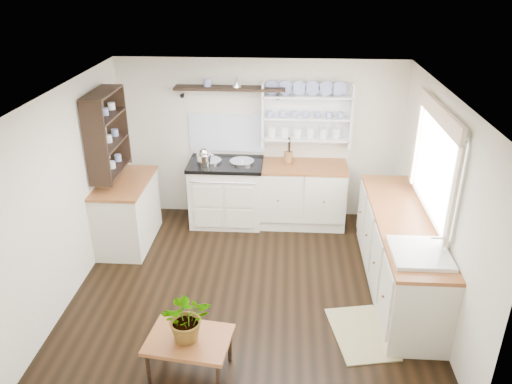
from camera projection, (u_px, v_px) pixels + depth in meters
The scene contains 19 objects.
floor at pixel (250, 285), 5.89m from camera, with size 4.00×3.80×0.01m, color black.
wall_back at pixel (260, 140), 7.12m from camera, with size 4.00×0.02×2.30m, color beige.
wall_right at pixel (437, 203), 5.29m from camera, with size 0.02×3.80×2.30m, color beige.
wall_left at pixel (70, 192), 5.52m from camera, with size 0.02×3.80×2.30m, color beige.
ceiling at pixel (249, 93), 4.92m from camera, with size 4.00×3.80×0.01m, color white.
window at pixel (435, 161), 5.25m from camera, with size 0.08×1.55×1.22m.
aga_cooker at pixel (226, 192), 7.14m from camera, with size 1.04×0.72×0.96m.
back_cabinets at pixel (300, 194), 7.11m from camera, with size 1.27×0.63×0.90m.
right_cabinets at pixel (399, 252), 5.69m from camera, with size 0.62×2.43×0.90m.
belfast_sink at pixel (418, 263), 4.87m from camera, with size 0.55×0.60×0.45m.
left_cabinets at pixel (127, 211), 6.61m from camera, with size 0.62×1.13×0.90m.
plate_rack at pixel (307, 114), 6.88m from camera, with size 1.20×0.22×0.90m.
high_shelf at pixel (230, 89), 6.71m from camera, with size 1.50×0.29×0.16m.
left_shelving at pixel (107, 133), 6.16m from camera, with size 0.28×0.80×1.05m, color black.
kettle at pixel (204, 157), 6.80m from camera, with size 0.19×0.19×0.24m, color silver, non-canonical shape.
utensil_crock at pixel (288, 157), 6.97m from camera, with size 0.13×0.13×0.15m, color brown.
center_table at pixel (189, 342), 4.50m from camera, with size 0.80×0.62×0.40m.
potted_plant at pixel (187, 317), 4.38m from camera, with size 0.43×0.37×0.48m, color #3F7233.
floor_rug at pixel (361, 333), 5.12m from camera, with size 0.55×0.85×0.02m, color olive.
Camera 1 is at (0.38, -4.86, 3.49)m, focal length 35.00 mm.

